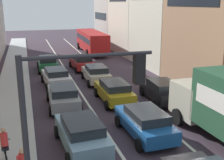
# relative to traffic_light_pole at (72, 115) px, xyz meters

# --- Properties ---
(sidewalk_left) EXTENTS (2.60, 64.00, 0.14)m
(sidewalk_left) POSITION_rel_traffic_light_pole_xyz_m (-2.25, 18.99, -3.75)
(sidewalk_left) COLOR #B8B8B8
(sidewalk_left) RESTS_ON ground
(lane_stripe_left) EXTENTS (0.16, 60.00, 0.01)m
(lane_stripe_left) POSITION_rel_traffic_light_pole_xyz_m (2.75, 18.99, -3.81)
(lane_stripe_left) COLOR silver
(lane_stripe_left) RESTS_ON ground
(lane_stripe_right) EXTENTS (0.16, 60.00, 0.01)m
(lane_stripe_right) POSITION_rel_traffic_light_pole_xyz_m (6.15, 18.99, -3.81)
(lane_stripe_right) COLOR silver
(lane_stripe_right) RESTS_ON ground
(building_row_right) EXTENTS (7.20, 43.90, 14.10)m
(building_row_right) POSITION_rel_traffic_light_pole_xyz_m (14.35, 21.15, 2.28)
(building_row_right) COLOR #B2ADA3
(building_row_right) RESTS_ON ground
(traffic_light_pole) EXTENTS (3.58, 0.38, 5.50)m
(traffic_light_pole) POSITION_rel_traffic_light_pole_xyz_m (0.00, 0.00, 0.00)
(traffic_light_pole) COLOR #2D2D33
(traffic_light_pole) RESTS_ON ground
(sedan_centre_lane_second) EXTENTS (2.15, 4.34, 1.49)m
(sedan_centre_lane_second) POSITION_rel_traffic_light_pole_xyz_m (4.54, 5.42, -3.02)
(sedan_centre_lane_second) COLOR #194C8C
(sedan_centre_lane_second) RESTS_ON ground
(wagon_left_lane_second) EXTENTS (2.27, 4.40, 1.49)m
(wagon_left_lane_second) POSITION_rel_traffic_light_pole_xyz_m (1.16, 5.11, -3.02)
(wagon_left_lane_second) COLOR #759EB7
(wagon_left_lane_second) RESTS_ON ground
(hatchback_centre_lane_third) EXTENTS (2.07, 4.30, 1.49)m
(hatchback_centre_lane_third) POSITION_rel_traffic_light_pole_xyz_m (4.61, 11.01, -3.02)
(hatchback_centre_lane_third) COLOR #B29319
(hatchback_centre_lane_third) RESTS_ON ground
(sedan_left_lane_third) EXTENTS (2.17, 4.35, 1.49)m
(sedan_left_lane_third) POSITION_rel_traffic_light_pole_xyz_m (1.07, 10.99, -3.02)
(sedan_left_lane_third) COLOR gray
(sedan_left_lane_third) RESTS_ON ground
(coupe_centre_lane_fourth) EXTENTS (2.15, 4.35, 1.49)m
(coupe_centre_lane_fourth) POSITION_rel_traffic_light_pole_xyz_m (4.63, 16.39, -3.02)
(coupe_centre_lane_fourth) COLOR beige
(coupe_centre_lane_fourth) RESTS_ON ground
(sedan_left_lane_fourth) EXTENTS (2.30, 4.41, 1.49)m
(sedan_left_lane_fourth) POSITION_rel_traffic_light_pole_xyz_m (1.16, 16.28, -3.02)
(sedan_left_lane_fourth) COLOR silver
(sedan_left_lane_fourth) RESTS_ON ground
(sedan_centre_lane_fifth) EXTENTS (2.19, 4.36, 1.49)m
(sedan_centre_lane_fifth) POSITION_rel_traffic_light_pole_xyz_m (4.38, 21.58, -3.02)
(sedan_centre_lane_fifth) COLOR #A51E1E
(sedan_centre_lane_fifth) RESTS_ON ground
(sedan_left_lane_fifth) EXTENTS (2.10, 4.32, 1.49)m
(sedan_left_lane_fifth) POSITION_rel_traffic_light_pole_xyz_m (0.96, 22.18, -3.02)
(sedan_left_lane_fifth) COLOR #19592D
(sedan_left_lane_fifth) RESTS_ON ground
(sedan_right_lane_behind_truck) EXTENTS (2.26, 4.40, 1.49)m
(sedan_right_lane_behind_truck) POSITION_rel_traffic_light_pole_xyz_m (7.84, 10.15, -3.02)
(sedan_right_lane_behind_truck) COLOR black
(sedan_right_lane_behind_truck) RESTS_ON ground
(bus_mid_queue_primary) EXTENTS (2.96, 10.55, 2.90)m
(bus_mid_queue_primary) POSITION_rel_traffic_light_pole_xyz_m (7.74, 31.56, -2.06)
(bus_mid_queue_primary) COLOR #B21919
(bus_mid_queue_primary) RESTS_ON ground
(cyclist_on_sidewalk) EXTENTS (0.50, 1.72, 1.72)m
(cyclist_on_sidewalk) POSITION_rel_traffic_light_pole_xyz_m (-2.21, 4.54, -2.97)
(cyclist_on_sidewalk) COLOR black
(cyclist_on_sidewalk) RESTS_ON ground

